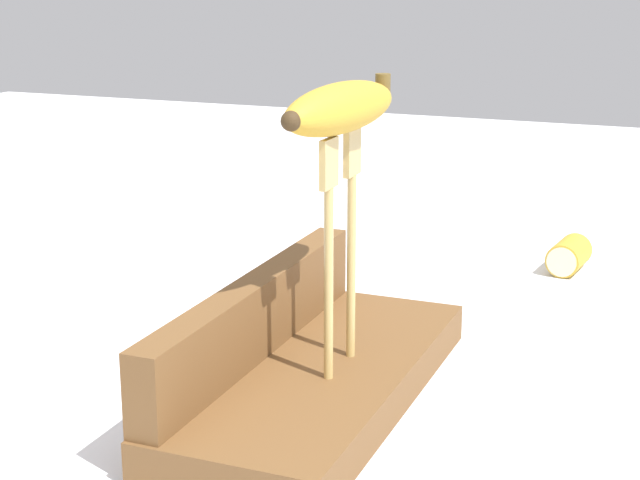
# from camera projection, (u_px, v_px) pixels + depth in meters

# --- Properties ---
(ground_plane) EXTENTS (3.00, 3.00, 0.00)m
(ground_plane) POSITION_uv_depth(u_px,v_px,m) (320.00, 400.00, 0.80)
(ground_plane) COLOR silver
(wooden_board) EXTENTS (0.35, 0.14, 0.03)m
(wooden_board) POSITION_uv_depth(u_px,v_px,m) (320.00, 382.00, 0.79)
(wooden_board) COLOR brown
(wooden_board) RESTS_ON ground
(board_backstop) EXTENTS (0.34, 0.03, 0.06)m
(board_backstop) POSITION_uv_depth(u_px,v_px,m) (254.00, 317.00, 0.80)
(board_backstop) COLOR brown
(board_backstop) RESTS_ON wooden_board
(fork_stand_center) EXTENTS (0.07, 0.01, 0.18)m
(fork_stand_center) POSITION_uv_depth(u_px,v_px,m) (340.00, 230.00, 0.76)
(fork_stand_center) COLOR tan
(fork_stand_center) RESTS_ON wooden_board
(banana_raised_center) EXTENTS (0.16, 0.06, 0.04)m
(banana_raised_center) POSITION_uv_depth(u_px,v_px,m) (341.00, 108.00, 0.73)
(banana_raised_center) COLOR gold
(banana_raised_center) RESTS_ON fork_stand_center
(banana_chunk_near) EXTENTS (0.06, 0.04, 0.04)m
(banana_chunk_near) POSITION_uv_depth(u_px,v_px,m) (569.00, 256.00, 1.12)
(banana_chunk_near) COLOR gold
(banana_chunk_near) RESTS_ON ground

